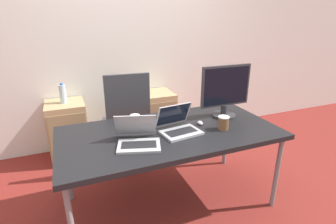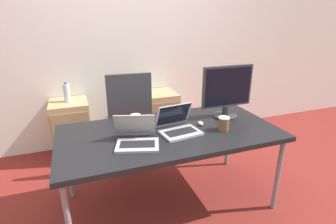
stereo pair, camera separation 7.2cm
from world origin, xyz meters
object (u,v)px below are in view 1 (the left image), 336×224
at_px(laptop_right, 138,138).
at_px(coffee_cup_brown, 223,123).
at_px(coffee_cup_white, 135,120).
at_px(cabinet_right, 156,118).
at_px(cabinet_left, 68,131).
at_px(monitor, 225,91).
at_px(laptop_left, 178,126).
at_px(water_bottle, 63,94).
at_px(mouse, 200,123).
at_px(office_chair, 127,131).

relative_size(laptop_right, coffee_cup_brown, 3.38).
xyz_separation_m(coffee_cup_white, coffee_cup_brown, (0.65, -0.36, 0.01)).
bearing_deg(coffee_cup_white, cabinet_right, 61.31).
height_order(cabinet_left, monitor, monitor).
height_order(coffee_cup_white, coffee_cup_brown, coffee_cup_brown).
relative_size(cabinet_left, coffee_cup_brown, 6.03).
bearing_deg(coffee_cup_white, laptop_left, -42.03).
relative_size(laptop_left, coffee_cup_brown, 2.93).
relative_size(cabinet_left, coffee_cup_white, 7.47).
relative_size(cabinet_left, water_bottle, 3.05).
bearing_deg(cabinet_left, coffee_cup_brown, -47.83).
bearing_deg(laptop_left, coffee_cup_brown, -15.35).
bearing_deg(monitor, mouse, -161.96).
height_order(laptop_left, mouse, laptop_left).
xyz_separation_m(monitor, coffee_cup_white, (-0.83, 0.11, -0.20)).
relative_size(office_chair, laptop_left, 3.25).
bearing_deg(cabinet_left, coffee_cup_white, -60.26).
relative_size(monitor, coffee_cup_brown, 4.32).
xyz_separation_m(monitor, mouse, (-0.30, -0.10, -0.23)).
distance_m(mouse, coffee_cup_brown, 0.21).
distance_m(office_chair, laptop_left, 0.93).
height_order(water_bottle, laptop_right, laptop_right).
bearing_deg(cabinet_right, cabinet_left, 180.00).
relative_size(office_chair, coffee_cup_brown, 9.55).
height_order(cabinet_right, water_bottle, water_bottle).
height_order(monitor, coffee_cup_white, monitor).
height_order(cabinet_right, coffee_cup_white, coffee_cup_white).
bearing_deg(cabinet_left, mouse, -47.53).
distance_m(monitor, mouse, 0.39).
bearing_deg(office_chair, monitor, -40.73).
bearing_deg(cabinet_left, office_chair, -34.05).
distance_m(office_chair, water_bottle, 0.82).
bearing_deg(monitor, laptop_right, -164.76).
relative_size(cabinet_right, monitor, 1.40).
height_order(cabinet_left, laptop_left, laptop_left).
bearing_deg(laptop_left, office_chair, 106.41).
bearing_deg(laptop_left, cabinet_left, 124.42).
height_order(monitor, coffee_cup_brown, monitor).
bearing_deg(monitor, laptop_left, -163.71).
height_order(office_chair, mouse, office_chair).
relative_size(cabinet_right, laptop_right, 1.78).
relative_size(office_chair, mouse, 16.82).
height_order(cabinet_left, cabinet_right, same).
bearing_deg(laptop_left, monitor, 16.29).
bearing_deg(mouse, cabinet_right, 89.47).
height_order(laptop_right, coffee_cup_brown, laptop_right).
bearing_deg(coffee_cup_white, laptop_right, -102.44).
relative_size(cabinet_right, coffee_cup_brown, 6.03).
distance_m(laptop_right, mouse, 0.62).
distance_m(office_chair, cabinet_left, 0.73).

